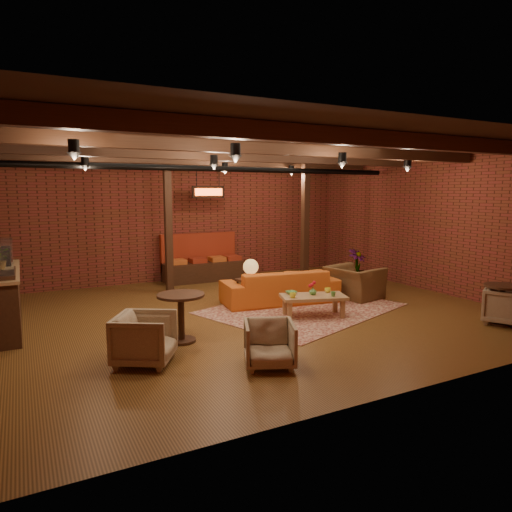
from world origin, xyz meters
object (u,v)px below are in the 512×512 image
armchair_right (354,277)px  round_table_right (502,298)px  round_table_left (181,309)px  side_table_book (345,273)px  sofa (280,286)px  armchair_far (507,304)px  side_table_lamp (251,271)px  armchair_b (270,342)px  coffee_table (313,298)px  armchair_a (145,336)px  plant_tall (357,231)px

armchair_right → round_table_right: (0.99, -2.83, 0.01)m
round_table_left → side_table_book: round_table_left is taller
sofa → armchair_far: (2.81, -3.24, 0.01)m
sofa → round_table_right: 4.19m
side_table_lamp → armchair_b: (-1.23, -3.01, -0.42)m
coffee_table → armchair_b: (-1.93, -1.79, -0.03)m
armchair_b → armchair_right: armchair_right is taller
armchair_far → armchair_a: bearing=141.6°
sofa → side_table_book: size_ratio=4.87×
armchair_a → armchair_far: 6.32m
round_table_right → armchair_far: (0.12, -0.02, -0.12)m
armchair_a → round_table_right: (6.10, -1.07, 0.09)m
armchair_b → plant_tall: plant_tall is taller
armchair_b → armchair_far: bearing=20.5°
side_table_lamp → armchair_right: size_ratio=0.92×
armchair_b → plant_tall: (4.53, 3.66, 1.05)m
sofa → armchair_b: sofa is taller
round_table_left → round_table_right: 5.64m
coffee_table → side_table_book: size_ratio=2.67×
round_table_right → armchair_right: bearing=109.3°
armchair_b → side_table_book: armchair_b is taller
round_table_left → armchair_far: (5.49, -1.75, -0.16)m
round_table_left → plant_tall: (5.27, 2.12, 0.87)m
side_table_book → round_table_left: bearing=-158.5°
armchair_b → armchair_far: (4.75, -0.22, 0.02)m
plant_tall → side_table_book: bearing=-154.3°
armchair_a → armchair_far: bearing=-69.2°
side_table_lamp → armchair_right: (2.40, -0.37, -0.28)m
armchair_b → armchair_far: size_ratio=0.94×
armchair_far → coffee_table: bearing=116.2°
side_table_book → round_table_right: 3.64m
sofa → round_table_left: (-2.68, -1.49, 0.17)m
coffee_table → armchair_b: bearing=-137.2°
armchair_a → side_table_book: 6.00m
armchair_right → round_table_right: 3.00m
round_table_left → armchair_b: size_ratio=1.13×
side_table_lamp → armchair_a: side_table_lamp is taller
sofa → plant_tall: bearing=-158.6°
armchair_a → side_table_book: size_ratio=1.55×
side_table_lamp → plant_tall: size_ratio=0.36×
armchair_far → plant_tall: plant_tall is taller
coffee_table → side_table_lamp: bearing=119.9°
coffee_table → armchair_b: 2.63m
armchair_right → side_table_book: size_ratio=2.17×
sofa → side_table_book: (2.03, 0.36, 0.06)m
round_table_right → plant_tall: (-0.10, 3.85, 0.91)m
armchair_b → coffee_table: bearing=65.9°
armchair_b → side_table_book: 5.22m
round_table_left → armchair_a: armchair_a is taller
armchair_a → armchair_b: (1.48, -0.88, -0.05)m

